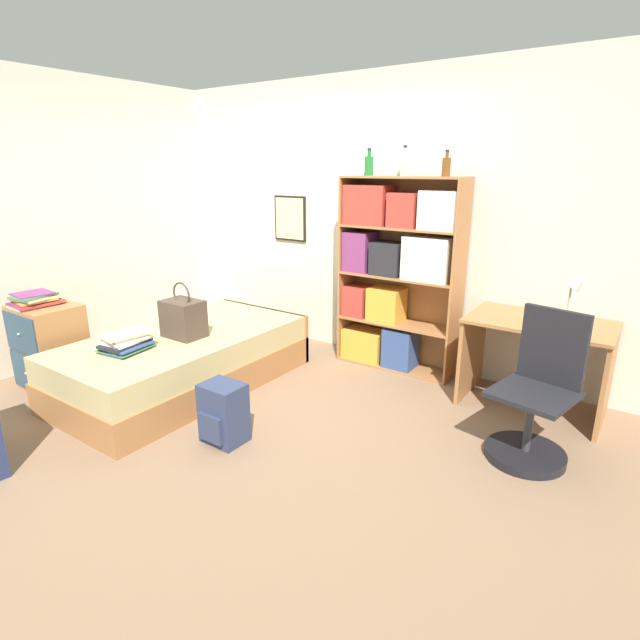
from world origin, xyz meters
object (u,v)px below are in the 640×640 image
object	(u,v)px
desk_lamp	(576,290)
desk_chair	(534,413)
dresser	(50,346)
bed	(186,359)
bottle_green	(369,165)
book_stack_on_bed	(126,342)
bottle_brown	(405,164)
desk	(537,349)
backpack	(223,414)
handbag	(183,318)
bottle_clear	(446,166)
bookcase	(393,271)
magazine_pile_on_dresser	(34,300)

from	to	relation	value
desk_lamp	desk_chair	distance (m)	1.02
dresser	desk_chair	world-z (taller)	desk_chair
bed	dresser	distance (m)	1.13
bottle_green	bed	bearing A→B (deg)	-123.06
book_stack_on_bed	bottle_brown	bearing A→B (deg)	56.21
bed	desk	xyz separation A→B (m)	(2.51, 1.23, 0.25)
backpack	handbag	bearing A→B (deg)	153.17
desk	desk_lamp	distance (m)	0.51
dresser	bottle_clear	size ratio (longest dim) A/B	3.46
book_stack_on_bed	bookcase	xyz separation A→B (m)	(1.25, 1.90, 0.37)
handbag	bookcase	world-z (taller)	bookcase
magazine_pile_on_dresser	desk_lamp	world-z (taller)	desk_lamp
bottle_green	desk_chair	bearing A→B (deg)	-27.05
handbag	dresser	world-z (taller)	handbag
bottle_brown	bookcase	bearing A→B (deg)	-136.57
bottle_clear	desk	bearing A→B (deg)	-11.33
handbag	book_stack_on_bed	bearing A→B (deg)	-101.78
book_stack_on_bed	bottle_clear	bearing A→B (deg)	49.06
book_stack_on_bed	magazine_pile_on_dresser	size ratio (longest dim) A/B	1.01
desk	desk_chair	distance (m)	0.75
handbag	desk	distance (m)	2.76
book_stack_on_bed	desk	distance (m)	3.09
bottle_brown	dresser	bearing A→B (deg)	-136.11
magazine_pile_on_dresser	desk	distance (m)	3.97
bookcase	backpack	world-z (taller)	bookcase
magazine_pile_on_dresser	desk	size ratio (longest dim) A/B	0.37
book_stack_on_bed	backpack	size ratio (longest dim) A/B	0.91
dresser	desk_lamp	distance (m)	4.15
bed	backpack	distance (m)	1.05
dresser	bottle_green	bearing A→B (deg)	48.70
dresser	bookcase	distance (m)	2.99
bed	desk	world-z (taller)	desk
handbag	book_stack_on_bed	world-z (taller)	handbag
dresser	bottle_brown	size ratio (longest dim) A/B	2.87
book_stack_on_bed	desk_lamp	world-z (taller)	desk_lamp
bed	dresser	xyz separation A→B (m)	(-0.90, -0.66, 0.13)
bottle_clear	desk_chair	world-z (taller)	bottle_clear
bottle_brown	bottle_clear	distance (m)	0.37
bed	dresser	world-z (taller)	dresser
book_stack_on_bed	desk_lamp	bearing A→B (deg)	33.78
backpack	book_stack_on_bed	bearing A→B (deg)	-177.90
desk	backpack	distance (m)	2.35
handbag	dresser	bearing A→B (deg)	-147.37
desk	desk_lamp	world-z (taller)	desk_lamp
handbag	backpack	size ratio (longest dim) A/B	1.10
book_stack_on_bed	bottle_brown	world-z (taller)	bottle_brown
bottle_brown	desk_lamp	xyz separation A→B (m)	(1.44, -0.10, -0.86)
bottle_green	magazine_pile_on_dresser	bearing A→B (deg)	-131.48
handbag	desk_lamp	size ratio (longest dim) A/B	1.20
bottle_clear	desk_lamp	size ratio (longest dim) A/B	0.54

